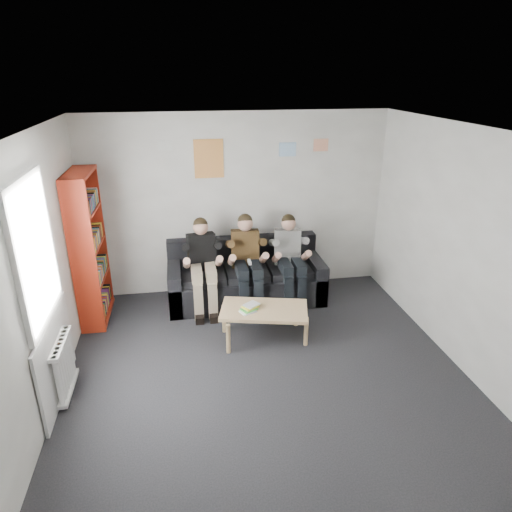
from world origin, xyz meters
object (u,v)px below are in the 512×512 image
Objects in this scene: bookshelf at (90,248)px; person_left at (203,266)px; sofa at (245,279)px; coffee_table at (264,312)px; person_right at (290,260)px; person_middle at (247,262)px.

bookshelf is 1.56× the size of person_left.
coffee_table is (0.07, -1.16, 0.07)m from sofa.
person_right is at bearing 59.25° from coffee_table.
person_left reaches higher than person_right.
person_left is at bearing -162.25° from sofa.
sofa is at bearing 93.25° from coffee_table.
person_left is (1.48, -0.01, -0.36)m from bookshelf.
sofa reaches higher than coffee_table.
person_middle is at bearing -170.54° from person_right.
person_left is (-0.63, -0.20, 0.35)m from sofa.
sofa is at bearing 171.56° from person_right.
coffee_table is 0.82× the size of person_left.
bookshelf reaches higher than coffee_table.
bookshelf is 1.89× the size of coffee_table.
person_left reaches higher than sofa.
person_right is (0.63, -0.20, 0.34)m from sofa.
person_left is at bearing 126.24° from coffee_table.
person_left is 0.63m from person_middle.
bookshelf reaches higher than person_left.
person_left reaches higher than coffee_table.
coffee_table is 1.14m from person_right.
coffee_table is 0.83× the size of person_right.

